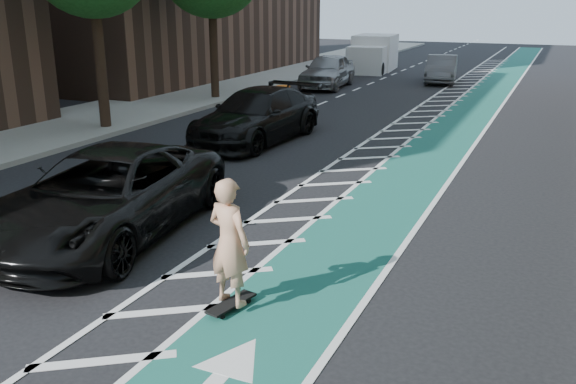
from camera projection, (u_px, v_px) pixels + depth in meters
The scene contains 15 objects.
ground at pixel (143, 258), 10.58m from camera, with size 120.00×120.00×0.00m, color black.
bike_lane at pixel (433, 151), 18.09m from camera, with size 2.00×90.00×0.01m, color #1B5F52.
buffer_strip at pixel (384, 146), 18.68m from camera, with size 1.40×90.00×0.01m, color silver.
sidewalk_left at pixel (101, 117), 22.98m from camera, with size 5.00×90.00×0.15m, color gray.
curb_left at pixel (155, 122), 22.02m from camera, with size 0.12×90.00×0.16m, color gray.
skateboard at pixel (231, 303), 8.82m from camera, with size 0.42×0.90×0.12m.
skateboarder at pixel (229, 242), 8.53m from camera, with size 0.68×0.45×1.87m, color tan.
suv_near at pixel (107, 194), 11.41m from camera, with size 2.68×5.81×1.62m, color black.
suv_far at pixel (257, 116), 19.15m from camera, with size 2.28×5.62×1.63m, color black.
car_silver at pixel (328, 71), 31.07m from camera, with size 1.99×4.95×1.69m, color gray.
car_grey at pixel (441, 69), 32.99m from camera, with size 1.52×4.36×1.44m, color #55555A.
box_truck at pixel (373, 55), 38.31m from camera, with size 2.79×5.43×2.18m.
barrel_a at pixel (262, 128), 19.13m from camera, with size 0.68×0.68×0.93m.
barrel_b at pixel (289, 114), 21.73m from camera, with size 0.65×0.65×0.88m.
barrel_c at pixel (283, 99), 24.61m from camera, with size 0.73×0.73×0.99m.
Camera 1 is at (6.31, -7.84, 4.29)m, focal length 38.00 mm.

